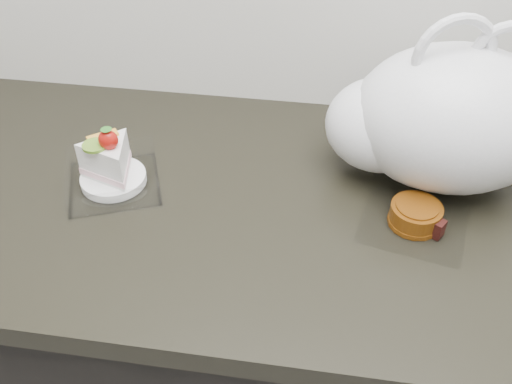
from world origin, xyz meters
The scene contains 4 objects.
counter centered at (0.00, 1.69, 0.45)m, with size 2.04×0.64×0.90m.
cake_tray centered at (-0.41, 1.68, 0.93)m, with size 0.20×0.20×0.12m.
mooncake_wrap centered at (0.10, 1.66, 0.92)m, with size 0.19×0.18×0.04m.
plastic_bag centered at (0.12, 1.79, 1.02)m, with size 0.39×0.30×0.30m.
Camera 1 is at (-0.05, 0.97, 1.53)m, focal length 40.00 mm.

